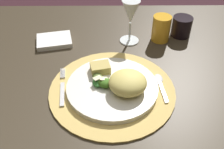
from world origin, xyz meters
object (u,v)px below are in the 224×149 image
(dining_table, at_px, (100,105))
(amber_tumbler, at_px, (161,28))
(dinner_plate, at_px, (112,87))
(spoon, at_px, (160,83))
(wine_glass, at_px, (131,14))
(fork, at_px, (62,88))
(dark_tumbler, at_px, (182,26))
(napkin, at_px, (54,41))

(dining_table, distance_m, amber_tumbler, 0.36)
(dinner_plate, xyz_separation_m, amber_tumbler, (0.18, 0.28, 0.03))
(spoon, distance_m, wine_glass, 0.28)
(dining_table, bearing_deg, fork, -155.82)
(dinner_plate, bearing_deg, dark_tumbler, 48.98)
(dining_table, height_order, napkin, napkin)
(dining_table, relative_size, spoon, 11.40)
(dinner_plate, relative_size, spoon, 2.17)
(wine_glass, bearing_deg, napkin, -178.16)
(napkin, bearing_deg, fork, -75.63)
(wine_glass, relative_size, amber_tumbler, 1.67)
(dinner_plate, bearing_deg, dining_table, 130.58)
(dining_table, relative_size, amber_tumbler, 14.69)
(dining_table, height_order, spoon, spoon)
(fork, height_order, dark_tumbler, dark_tumbler)
(fork, xyz_separation_m, dark_tumbler, (0.42, 0.31, 0.03))
(dinner_plate, distance_m, wine_glass, 0.29)
(dark_tumbler, bearing_deg, amber_tumbler, -159.77)
(dining_table, relative_size, dinner_plate, 5.26)
(dinner_plate, xyz_separation_m, napkin, (-0.21, 0.26, -0.00))
(dark_tumbler, bearing_deg, napkin, -174.22)
(amber_tumbler, bearing_deg, wine_glass, -175.74)
(amber_tumbler, bearing_deg, dinner_plate, -123.55)
(dining_table, xyz_separation_m, fork, (-0.11, -0.05, 0.13))
(dining_table, distance_m, spoon, 0.23)
(fork, height_order, amber_tumbler, amber_tumbler)
(wine_glass, xyz_separation_m, amber_tumbler, (0.12, 0.01, -0.06))
(amber_tumbler, bearing_deg, napkin, -177.45)
(dinner_plate, relative_size, amber_tumbler, 2.79)
(dining_table, bearing_deg, amber_tumbler, 45.07)
(wine_glass, xyz_separation_m, dark_tumbler, (0.20, 0.04, -0.07))
(fork, height_order, spoon, spoon)
(dining_table, xyz_separation_m, dark_tumbler, (0.31, 0.26, 0.16))
(dinner_plate, distance_m, spoon, 0.15)
(fork, bearing_deg, dining_table, 24.18)
(dining_table, distance_m, dinner_plate, 0.15)
(dinner_plate, bearing_deg, napkin, 129.47)
(napkin, bearing_deg, dining_table, -50.80)
(wine_glass, bearing_deg, spoon, -72.25)
(dining_table, xyz_separation_m, wine_glass, (0.11, 0.22, 0.23))
(wine_glass, bearing_deg, fork, -129.01)
(napkin, height_order, amber_tumbler, amber_tumbler)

